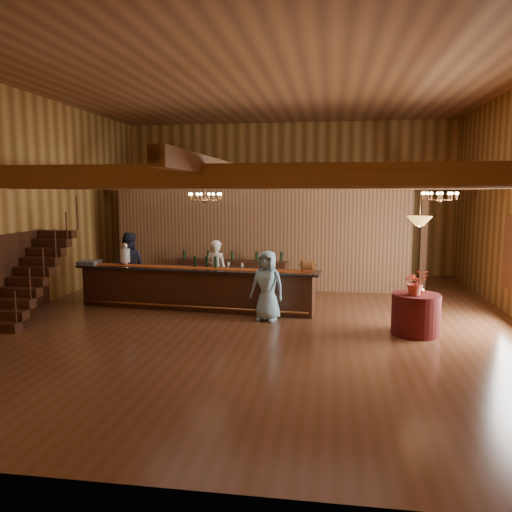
# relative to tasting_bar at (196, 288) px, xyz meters

# --- Properties ---
(floor) EXTENTS (14.00, 14.00, 0.00)m
(floor) POSITION_rel_tasting_bar_xyz_m (1.76, -0.66, -0.54)
(floor) COLOR brown
(floor) RESTS_ON ground
(ceiling) EXTENTS (14.00, 14.00, 0.00)m
(ceiling) POSITION_rel_tasting_bar_xyz_m (1.76, -0.66, 4.96)
(ceiling) COLOR #966036
(ceiling) RESTS_ON wall_back
(wall_back) EXTENTS (12.00, 0.10, 5.50)m
(wall_back) POSITION_rel_tasting_bar_xyz_m (1.76, 6.34, 2.21)
(wall_back) COLOR #B5843E
(wall_back) RESTS_ON floor
(wall_front) EXTENTS (12.00, 0.10, 5.50)m
(wall_front) POSITION_rel_tasting_bar_xyz_m (1.76, -7.66, 2.21)
(wall_front) COLOR #B5843E
(wall_front) RESTS_ON floor
(wall_left) EXTENTS (0.10, 14.00, 5.50)m
(wall_left) POSITION_rel_tasting_bar_xyz_m (-4.24, -0.66, 2.21)
(wall_left) COLOR #B5843E
(wall_left) RESTS_ON floor
(beam_grid) EXTENTS (11.90, 13.90, 0.39)m
(beam_grid) POSITION_rel_tasting_bar_xyz_m (1.76, -0.16, 2.70)
(beam_grid) COLOR brown
(beam_grid) RESTS_ON wall_left
(support_posts) EXTENTS (9.20, 10.20, 3.20)m
(support_posts) POSITION_rel_tasting_bar_xyz_m (1.76, -1.16, 1.06)
(support_posts) COLOR brown
(support_posts) RESTS_ON floor
(partition_wall) EXTENTS (9.00, 0.18, 3.10)m
(partition_wall) POSITION_rel_tasting_bar_xyz_m (1.26, 2.84, 1.01)
(partition_wall) COLOR brown
(partition_wall) RESTS_ON floor
(staircase) EXTENTS (1.00, 2.80, 2.00)m
(staircase) POSITION_rel_tasting_bar_xyz_m (-3.69, -1.40, 0.46)
(staircase) COLOR #3B1F11
(staircase) RESTS_ON floor
(backroom_boxes) EXTENTS (4.10, 0.60, 1.10)m
(backroom_boxes) POSITION_rel_tasting_bar_xyz_m (1.47, 4.84, -0.01)
(backroom_boxes) COLOR #3B1F11
(backroom_boxes) RESTS_ON floor
(tasting_bar) EXTENTS (6.44, 1.37, 1.08)m
(tasting_bar) POSITION_rel_tasting_bar_xyz_m (0.00, 0.00, 0.00)
(tasting_bar) COLOR #3B1F11
(tasting_bar) RESTS_ON floor
(beverage_dispenser) EXTENTS (0.26, 0.26, 0.60)m
(beverage_dispenser) POSITION_rel_tasting_bar_xyz_m (-1.98, 0.23, 0.81)
(beverage_dispenser) COLOR silver
(beverage_dispenser) RESTS_ON tasting_bar
(glass_rack_tray) EXTENTS (0.50, 0.50, 0.10)m
(glass_rack_tray) POSITION_rel_tasting_bar_xyz_m (-2.99, 0.22, 0.57)
(glass_rack_tray) COLOR gray
(glass_rack_tray) RESTS_ON tasting_bar
(raffle_drum) EXTENTS (0.34, 0.24, 0.30)m
(raffle_drum) POSITION_rel_tasting_bar_xyz_m (2.87, -0.31, 0.70)
(raffle_drum) COLOR #935727
(raffle_drum) RESTS_ON tasting_bar
(bar_bottle_0) EXTENTS (0.07, 0.07, 0.30)m
(bar_bottle_0) POSITION_rel_tasting_bar_xyz_m (-0.04, 0.13, 0.67)
(bar_bottle_0) COLOR black
(bar_bottle_0) RESTS_ON tasting_bar
(bar_bottle_1) EXTENTS (0.07, 0.07, 0.30)m
(bar_bottle_1) POSITION_rel_tasting_bar_xyz_m (0.28, 0.10, 0.67)
(bar_bottle_1) COLOR black
(bar_bottle_1) RESTS_ON tasting_bar
(bar_bottle_2) EXTENTS (0.07, 0.07, 0.30)m
(bar_bottle_2) POSITION_rel_tasting_bar_xyz_m (0.51, 0.08, 0.67)
(bar_bottle_2) COLOR black
(bar_bottle_2) RESTS_ON tasting_bar
(backbar_shelf) EXTENTS (3.42, 0.97, 0.95)m
(backbar_shelf) POSITION_rel_tasting_bar_xyz_m (0.48, 2.39, -0.07)
(backbar_shelf) COLOR #3B1F11
(backbar_shelf) RESTS_ON floor
(round_table) EXTENTS (1.00, 1.00, 0.87)m
(round_table) POSITION_rel_tasting_bar_xyz_m (5.21, -1.55, -0.11)
(round_table) COLOR #430E09
(round_table) RESTS_ON floor
(chandelier_left) EXTENTS (0.80, 0.80, 0.47)m
(chandelier_left) POSITION_rel_tasting_bar_xyz_m (0.37, -0.33, 2.35)
(chandelier_left) COLOR #BD7E47
(chandelier_left) RESTS_ON beam_grid
(chandelier_right) EXTENTS (0.80, 0.80, 0.45)m
(chandelier_right) POSITION_rel_tasting_bar_xyz_m (5.87, -0.17, 2.37)
(chandelier_right) COLOR #BD7E47
(chandelier_right) RESTS_ON beam_grid
(pendant_lamp) EXTENTS (0.52, 0.52, 0.90)m
(pendant_lamp) POSITION_rel_tasting_bar_xyz_m (5.21, -1.55, 1.86)
(pendant_lamp) COLOR #BD7E47
(pendant_lamp) RESTS_ON beam_grid
(bartender) EXTENTS (0.73, 0.59, 1.73)m
(bartender) POSITION_rel_tasting_bar_xyz_m (0.38, 0.72, 0.32)
(bartender) COLOR white
(bartender) RESTS_ON floor
(staff_second) EXTENTS (0.99, 0.81, 1.89)m
(staff_second) POSITION_rel_tasting_bar_xyz_m (-2.10, 0.73, 0.41)
(staff_second) COLOR #202332
(staff_second) RESTS_ON floor
(guest) EXTENTS (0.92, 0.72, 1.65)m
(guest) POSITION_rel_tasting_bar_xyz_m (1.97, -0.85, 0.28)
(guest) COLOR #8FC4DE
(guest) RESTS_ON floor
(floor_plant) EXTENTS (0.76, 0.70, 1.12)m
(floor_plant) POSITION_rel_tasting_bar_xyz_m (4.60, 3.14, 0.02)
(floor_plant) COLOR #264E26
(floor_plant) RESTS_ON floor
(table_flowers) EXTENTS (0.55, 0.50, 0.54)m
(table_flowers) POSITION_rel_tasting_bar_xyz_m (5.16, -1.69, 0.60)
(table_flowers) COLOR #D94A36
(table_flowers) RESTS_ON round_table
(table_vase) EXTENTS (0.19, 0.19, 0.33)m
(table_vase) POSITION_rel_tasting_bar_xyz_m (5.28, -1.49, 0.49)
(table_vase) COLOR #BD7E47
(table_vase) RESTS_ON round_table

